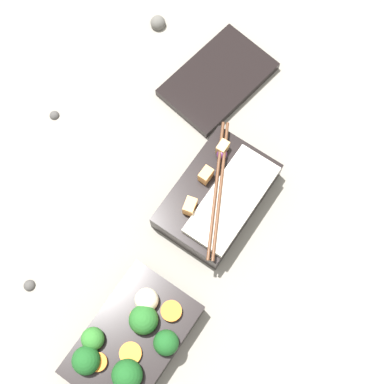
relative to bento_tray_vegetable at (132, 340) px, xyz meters
name	(u,v)px	position (x,y,z in m)	size (l,w,h in m)	color
ground_plane	(176,281)	(0.11, 0.00, -0.03)	(3.00, 3.00, 0.00)	gray
bento_tray_vegetable	(132,340)	(0.00, 0.00, 0.00)	(0.19, 0.12, 0.08)	black
bento_tray_rice	(219,196)	(0.25, 0.02, 0.00)	(0.20, 0.12, 0.07)	black
bento_lid	(218,79)	(0.44, 0.14, -0.02)	(0.19, 0.12, 0.02)	black
pebble_0	(29,285)	(-0.02, 0.18, -0.03)	(0.02, 0.02, 0.02)	#474442
pebble_1	(54,115)	(0.22, 0.33, -0.03)	(0.02, 0.02, 0.02)	#474442
pebble_2	(158,23)	(0.47, 0.29, -0.02)	(0.03, 0.03, 0.03)	#595651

